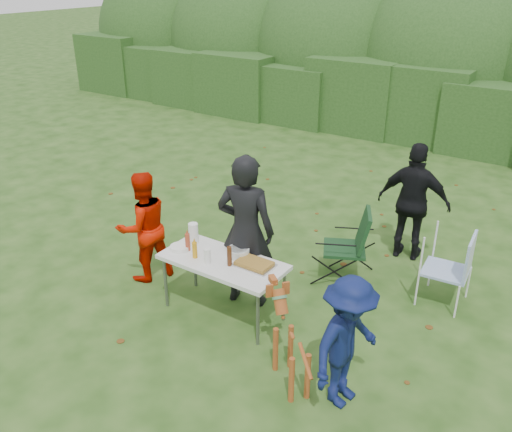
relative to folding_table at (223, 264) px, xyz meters
The scene contains 20 objects.
ground 0.79m from the folding_table, 155.00° to the left, with size 80.00×80.00×0.00m, color #1E4211.
hedge_row 8.18m from the folding_table, 92.53° to the left, with size 22.00×1.40×1.70m, color #23471C.
shrub_backdrop 9.82m from the folding_table, 92.12° to the left, with size 20.00×2.60×3.20m, color #3D6628.
folding_table is the anchor object (origin of this frame).
person_cook 0.48m from the folding_table, 79.82° to the left, with size 0.71×0.47×1.95m, color black.
person_red_jacket 1.38m from the folding_table, behind, with size 0.74×0.57×1.51m, color #C61400.
person_black_puffy 2.96m from the folding_table, 62.28° to the left, with size 1.01×0.42×1.72m, color black.
child 1.92m from the folding_table, 15.83° to the right, with size 0.89×0.51×1.38m, color #0D1747.
dog 1.45m from the folding_table, 25.07° to the right, with size 0.95×0.38×0.90m, color #9A4A1E, non-canonical shape.
camping_chair 1.78m from the folding_table, 61.51° to the left, with size 0.63×0.63×1.00m, color #163A1C, non-canonical shape.
lawn_chair 2.76m from the folding_table, 39.00° to the left, with size 0.58×0.58×0.98m, color #406EB7, non-canonical shape.
food_tray 0.40m from the folding_table, 13.66° to the left, with size 0.45×0.30×0.02m, color #B7B7BA.
focaccia_bread 0.40m from the folding_table, 13.66° to the left, with size 0.40×0.26×0.04m, color olive.
mustard_bottle 0.37m from the folding_table, 156.46° to the right, with size 0.06×0.06×0.20m, color orange.
ketchup_bottle 0.52m from the folding_table, behind, with size 0.06×0.06×0.22m, color #A53C23.
beer_bottle 0.23m from the folding_table, 20.82° to the right, with size 0.06×0.06×0.24m, color #47230F.
paper_towel_roll 0.61m from the folding_table, 165.01° to the left, with size 0.12×0.12×0.26m, color white.
cup_stack 0.23m from the folding_table, 126.50° to the right, with size 0.08×0.08×0.18m, color white.
pasta_bowl 0.23m from the folding_table, 62.76° to the left, with size 0.26×0.26×0.10m, color silver.
plate_stack 0.60m from the folding_table, behind, with size 0.24×0.24×0.05m, color white.
Camera 1 is at (3.75, -4.54, 3.91)m, focal length 38.00 mm.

